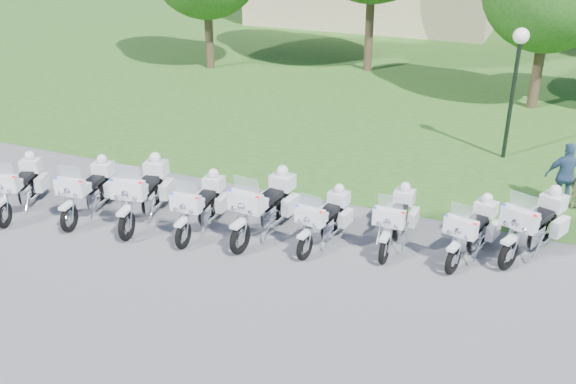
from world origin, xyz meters
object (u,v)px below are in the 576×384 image
at_px(motorcycle_6, 396,219).
at_px(lamp_post, 517,60).
at_px(motorcycle_4, 265,205).
at_px(bystander_c, 566,176).
at_px(motorcycle_0, 20,185).
at_px(motorcycle_3, 201,204).
at_px(motorcycle_1, 89,189).
at_px(motorcycle_8, 535,224).
at_px(motorcycle_5, 325,218).
at_px(motorcycle_7, 472,230).
at_px(motorcycle_2, 144,191).

relative_size(motorcycle_6, lamp_post, 0.58).
bearing_deg(motorcycle_4, bystander_c, -140.20).
relative_size(motorcycle_0, motorcycle_3, 0.98).
bearing_deg(bystander_c, motorcycle_1, 10.45).
bearing_deg(motorcycle_6, bystander_c, -134.34).
relative_size(motorcycle_0, lamp_post, 0.58).
height_order(motorcycle_8, bystander_c, bystander_c).
xyz_separation_m(motorcycle_6, bystander_c, (3.31, 3.40, 0.22)).
height_order(motorcycle_5, motorcycle_8, motorcycle_8).
relative_size(motorcycle_6, motorcycle_7, 1.01).
xyz_separation_m(motorcycle_3, motorcycle_4, (1.42, 0.40, 0.08)).
distance_m(motorcycle_0, motorcycle_3, 4.62).
bearing_deg(motorcycle_7, motorcycle_4, 23.97).
height_order(motorcycle_3, lamp_post, lamp_post).
height_order(motorcycle_7, lamp_post, lamp_post).
distance_m(motorcycle_3, bystander_c, 8.78).
bearing_deg(motorcycle_4, lamp_post, -116.41).
bearing_deg(motorcycle_1, motorcycle_4, -178.84).
distance_m(motorcycle_1, bystander_c, 11.48).
distance_m(motorcycle_0, motorcycle_5, 7.46).
bearing_deg(motorcycle_0, motorcycle_2, 175.05).
height_order(motorcycle_2, motorcycle_4, motorcycle_2).
bearing_deg(motorcycle_3, motorcycle_5, -173.43).
relative_size(motorcycle_5, motorcycle_6, 0.96).
xyz_separation_m(motorcycle_1, motorcycle_7, (8.72, 1.51, -0.02)).
relative_size(motorcycle_3, motorcycle_5, 1.06).
distance_m(motorcycle_2, motorcycle_8, 8.73).
height_order(motorcycle_1, lamp_post, lamp_post).
bearing_deg(motorcycle_7, motorcycle_5, 26.13).
distance_m(motorcycle_4, bystander_c, 7.36).
bearing_deg(motorcycle_7, motorcycle_0, 24.72).
relative_size(motorcycle_1, motorcycle_4, 0.90).
bearing_deg(motorcycle_0, motorcycle_7, 172.17).
distance_m(motorcycle_6, lamp_post, 6.90).
bearing_deg(motorcycle_0, motorcycle_4, 172.73).
bearing_deg(motorcycle_3, motorcycle_8, -169.40).
bearing_deg(motorcycle_4, motorcycle_3, 21.87).
xyz_separation_m(motorcycle_3, motorcycle_6, (4.24, 1.06, -0.01)).
relative_size(motorcycle_2, motorcycle_4, 1.00).
relative_size(motorcycle_2, lamp_post, 0.66).
relative_size(motorcycle_4, motorcycle_6, 1.15).
height_order(motorcycle_1, motorcycle_4, motorcycle_4).
distance_m(motorcycle_5, motorcycle_6, 1.55).
xyz_separation_m(motorcycle_1, lamp_post, (8.76, 7.70, 2.23)).
relative_size(motorcycle_3, bystander_c, 1.34).
height_order(lamp_post, bystander_c, lamp_post).
relative_size(motorcycle_2, motorcycle_3, 1.12).
bearing_deg(lamp_post, motorcycle_7, -90.43).
relative_size(motorcycle_7, bystander_c, 1.30).
relative_size(motorcycle_2, motorcycle_8, 1.09).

